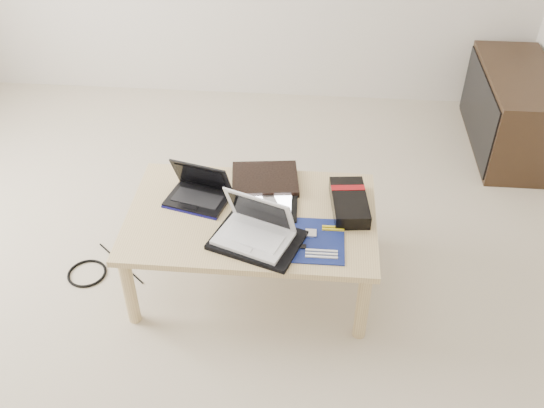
# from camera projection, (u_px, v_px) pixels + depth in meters

# --- Properties ---
(ground) EXTENTS (4.00, 4.00, 0.00)m
(ground) POSITION_uv_depth(u_px,v_px,m) (179.00, 297.00, 2.83)
(ground) COLOR beige
(ground) RESTS_ON ground
(coffee_table) EXTENTS (1.10, 0.70, 0.40)m
(coffee_table) POSITION_uv_depth(u_px,v_px,m) (252.00, 223.00, 2.70)
(coffee_table) COLOR #CFB67C
(coffee_table) RESTS_ON ground
(media_cabinet) EXTENTS (0.41, 0.90, 0.50)m
(media_cabinet) POSITION_uv_depth(u_px,v_px,m) (511.00, 111.00, 3.68)
(media_cabinet) COLOR #322214
(media_cabinet) RESTS_ON ground
(book) EXTENTS (0.34, 0.29, 0.03)m
(book) POSITION_uv_depth(u_px,v_px,m) (265.00, 179.00, 2.85)
(book) COLOR black
(book) RESTS_ON coffee_table
(netbook) EXTENTS (0.31, 0.26, 0.19)m
(netbook) POSITION_uv_depth(u_px,v_px,m) (199.00, 192.00, 2.74)
(netbook) COLOR black
(netbook) RESTS_ON coffee_table
(tablet) EXTENTS (0.28, 0.22, 0.01)m
(tablet) POSITION_uv_depth(u_px,v_px,m) (267.00, 207.00, 2.70)
(tablet) COLOR black
(tablet) RESTS_ON coffee_table
(remote) EXTENTS (0.13, 0.23, 0.02)m
(remote) POSITION_uv_depth(u_px,v_px,m) (275.00, 212.00, 2.67)
(remote) COLOR silver
(remote) RESTS_ON coffee_table
(neoprene_sleeve) EXTENTS (0.43, 0.37, 0.02)m
(neoprene_sleeve) POSITION_uv_depth(u_px,v_px,m) (257.00, 240.00, 2.53)
(neoprene_sleeve) COLOR black
(neoprene_sleeve) RESTS_ON coffee_table
(white_laptop) EXTENTS (0.35, 0.30, 0.20)m
(white_laptop) POSITION_uv_depth(u_px,v_px,m) (255.00, 228.00, 2.51)
(white_laptop) COLOR silver
(white_laptop) RESTS_ON neoprene_sleeve
(motherboard) EXTENTS (0.23, 0.28, 0.01)m
(motherboard) POSITION_uv_depth(u_px,v_px,m) (318.00, 241.00, 2.54)
(motherboard) COLOR #0C184D
(motherboard) RESTS_ON coffee_table
(gpu_box) EXTENTS (0.18, 0.32, 0.07)m
(gpu_box) POSITION_uv_depth(u_px,v_px,m) (349.00, 202.00, 2.69)
(gpu_box) COLOR black
(gpu_box) RESTS_ON coffee_table
(cable_coil) EXTENTS (0.10, 0.10, 0.01)m
(cable_coil) POSITION_uv_depth(u_px,v_px,m) (237.00, 220.00, 2.63)
(cable_coil) COLOR black
(cable_coil) RESTS_ON coffee_table
(floor_cable_coil) EXTENTS (0.25, 0.25, 0.01)m
(floor_cable_coil) POSITION_uv_depth(u_px,v_px,m) (87.00, 273.00, 2.94)
(floor_cable_coil) COLOR black
(floor_cable_coil) RESTS_ON ground
(floor_cable_trail) EXTENTS (0.29, 0.26, 0.01)m
(floor_cable_trail) POSITION_uv_depth(u_px,v_px,m) (121.00, 263.00, 3.00)
(floor_cable_trail) COLOR black
(floor_cable_trail) RESTS_ON ground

